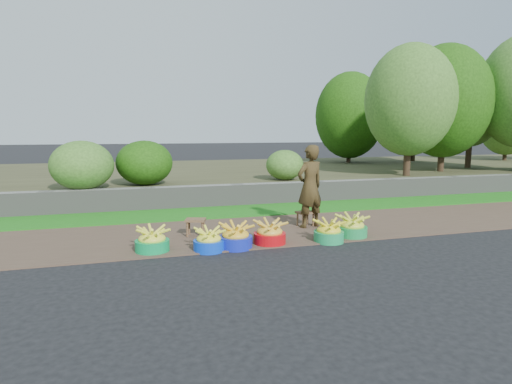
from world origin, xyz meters
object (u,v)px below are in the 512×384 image
object	(u,v)px
basin_d	(270,234)
stool_left	(196,222)
basin_c	(236,237)
stool_right	(305,214)
basin_e	(329,232)
vendor_woman	(310,186)
basin_f	(352,227)
basin_a	(152,241)
basin_b	(209,241)

from	to	relation	value
basin_d	stool_left	xyz separation A→B (m)	(-1.12, 0.86, 0.09)
stool_left	basin_c	bearing A→B (deg)	-61.00
basin_d	stool_right	size ratio (longest dim) A/B	1.39
basin_d	basin_e	size ratio (longest dim) A/B	1.06
stool_left	stool_right	size ratio (longest dim) A/B	1.07
basin_d	vendor_woman	xyz separation A→B (m)	(1.13, 0.94, 0.65)
basin_f	basin_a	bearing A→B (deg)	179.24
stool_left	basin_d	bearing A→B (deg)	-37.65
basin_f	vendor_woman	size ratio (longest dim) A/B	0.34
basin_e	stool_left	bearing A→B (deg)	154.67
stool_left	vendor_woman	world-z (taller)	vendor_woman
basin_b	basin_c	distance (m)	0.45
basin_e	basin_f	bearing A→B (deg)	19.08
basin_a	stool_left	bearing A→B (deg)	44.06
basin_b	basin_d	world-z (taller)	basin_d
basin_c	stool_left	xyz separation A→B (m)	(-0.51, 0.93, 0.08)
basin_a	basin_f	xyz separation A→B (m)	(3.50, -0.05, 0.01)
basin_d	basin_f	size ratio (longest dim) A/B	0.99
vendor_woman	stool_right	bearing A→B (deg)	-86.19
basin_e	stool_right	bearing A→B (deg)	86.52
basin_e	basin_f	world-z (taller)	basin_f
basin_d	basin_f	xyz separation A→B (m)	(1.57, 0.04, 0.00)
basin_b	basin_f	world-z (taller)	basin_f
basin_d	basin_e	distance (m)	1.04
basin_f	stool_left	xyz separation A→B (m)	(-2.69, 0.83, 0.08)
basin_b	vendor_woman	bearing A→B (deg)	25.59
basin_c	vendor_woman	size ratio (longest dim) A/B	0.34
vendor_woman	basin_e	bearing A→B (deg)	68.21
basin_c	stool_right	xyz separation A→B (m)	(1.70, 1.11, 0.07)
stool_left	stool_right	bearing A→B (deg)	4.62
stool_left	stool_right	xyz separation A→B (m)	(2.22, 0.18, -0.01)
basin_b	basin_f	xyz separation A→B (m)	(2.63, 0.15, 0.02)
basin_a	basin_e	xyz separation A→B (m)	(2.95, -0.24, -0.01)
basin_e	stool_left	world-z (taller)	basin_e
basin_c	basin_d	bearing A→B (deg)	5.86
basin_b	basin_e	size ratio (longest dim) A/B	0.95
basin_a	vendor_woman	xyz separation A→B (m)	(3.06, 0.85, 0.65)
basin_a	vendor_woman	bearing A→B (deg)	15.60
basin_f	basin_b	bearing A→B (deg)	-176.75
stool_right	vendor_woman	xyz separation A→B (m)	(0.04, -0.10, 0.57)
basin_f	stool_left	bearing A→B (deg)	162.93
basin_c	vendor_woman	distance (m)	2.11
basin_a	basin_c	world-z (taller)	basin_c
basin_f	basin_d	bearing A→B (deg)	-178.61
basin_a	vendor_woman	distance (m)	3.24
basin_a	basin_f	distance (m)	3.50
basin_c	basin_f	world-z (taller)	basin_f
basin_c	basin_e	world-z (taller)	basin_c
basin_c	stool_right	size ratio (longest dim) A/B	1.40
basin_e	stool_right	distance (m)	1.20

